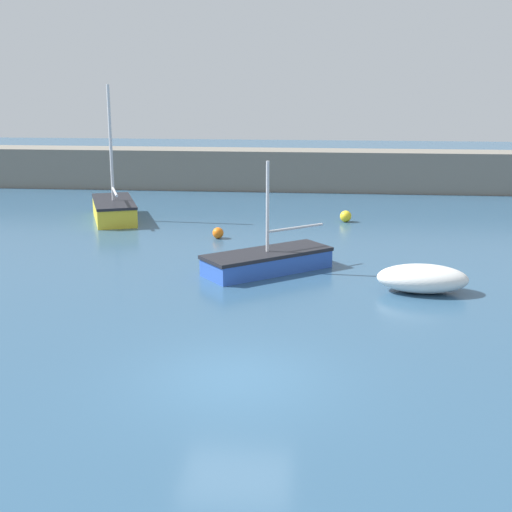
{
  "coord_description": "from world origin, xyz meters",
  "views": [
    {
      "loc": [
        1.86,
        -14.4,
        6.46
      ],
      "look_at": [
        -0.36,
        8.28,
        0.68
      ],
      "focal_mm": 50.0,
      "sensor_mm": 36.0,
      "label": 1
    }
  ],
  "objects_px": {
    "mooring_buoy_orange": "(218,233)",
    "rowboat_blue_near": "(422,279)",
    "sailboat_tall_mast": "(114,209)",
    "mooring_buoy_yellow": "(346,216)",
    "sailboat_short_mast": "(267,261)"
  },
  "relations": [
    {
      "from": "sailboat_short_mast",
      "to": "sailboat_tall_mast",
      "type": "bearing_deg",
      "value": -85.13
    },
    {
      "from": "rowboat_blue_near",
      "to": "sailboat_short_mast",
      "type": "bearing_deg",
      "value": 160.95
    },
    {
      "from": "mooring_buoy_yellow",
      "to": "rowboat_blue_near",
      "type": "bearing_deg",
      "value": -78.98
    },
    {
      "from": "sailboat_tall_mast",
      "to": "sailboat_short_mast",
      "type": "relative_size",
      "value": 1.36
    },
    {
      "from": "sailboat_tall_mast",
      "to": "rowboat_blue_near",
      "type": "relative_size",
      "value": 2.16
    },
    {
      "from": "sailboat_tall_mast",
      "to": "mooring_buoy_yellow",
      "type": "bearing_deg",
      "value": -107.71
    },
    {
      "from": "mooring_buoy_orange",
      "to": "mooring_buoy_yellow",
      "type": "height_order",
      "value": "mooring_buoy_yellow"
    },
    {
      "from": "mooring_buoy_orange",
      "to": "rowboat_blue_near",
      "type": "bearing_deg",
      "value": -42.59
    },
    {
      "from": "rowboat_blue_near",
      "to": "sailboat_short_mast",
      "type": "relative_size",
      "value": 0.63
    },
    {
      "from": "rowboat_blue_near",
      "to": "mooring_buoy_orange",
      "type": "distance_m",
      "value": 9.99
    },
    {
      "from": "sailboat_tall_mast",
      "to": "mooring_buoy_yellow",
      "type": "distance_m",
      "value": 10.63
    },
    {
      "from": "rowboat_blue_near",
      "to": "mooring_buoy_yellow",
      "type": "distance_m",
      "value": 10.88
    },
    {
      "from": "rowboat_blue_near",
      "to": "mooring_buoy_orange",
      "type": "xyz_separation_m",
      "value": [
        -7.35,
        6.76,
        -0.2
      ]
    },
    {
      "from": "rowboat_blue_near",
      "to": "mooring_buoy_yellow",
      "type": "height_order",
      "value": "rowboat_blue_near"
    },
    {
      "from": "mooring_buoy_orange",
      "to": "sailboat_tall_mast",
      "type": "bearing_deg",
      "value": 147.97
    }
  ]
}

